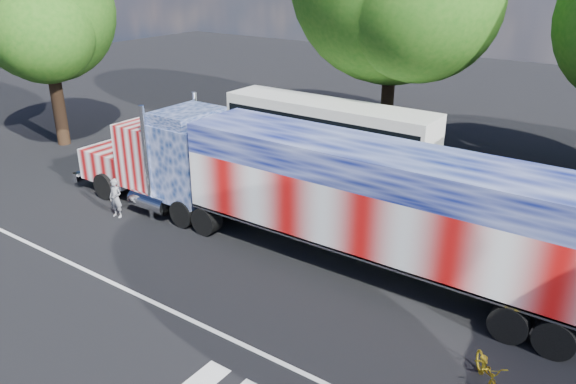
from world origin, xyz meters
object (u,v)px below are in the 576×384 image
Objects in this scene: semi_truck at (311,189)px; bicycle at (487,371)px; coach_bus at (328,133)px; tree_w_a at (44,13)px; woman at (116,198)px.

bicycle is at bearing -24.41° from semi_truck.
coach_bus is 1.02× the size of tree_w_a.
woman is at bearing -109.81° from coach_bus.
tree_w_a reaches higher than woman.
semi_truck is 9.38m from coach_bus.
bicycle is at bearing -12.83° from tree_w_a.
tree_w_a is (-18.53, 2.54, 4.84)m from semi_truck.
tree_w_a reaches higher than coach_bus.
semi_truck is 8.54m from woman.
semi_truck reaches higher than coach_bus.
tree_w_a is at bearing 148.17° from woman.
tree_w_a is at bearing 134.87° from bicycle.
semi_truck is 12.89× the size of bicycle.
coach_bus is at bearing 62.56° from woman.
woman is 13.11m from tree_w_a.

